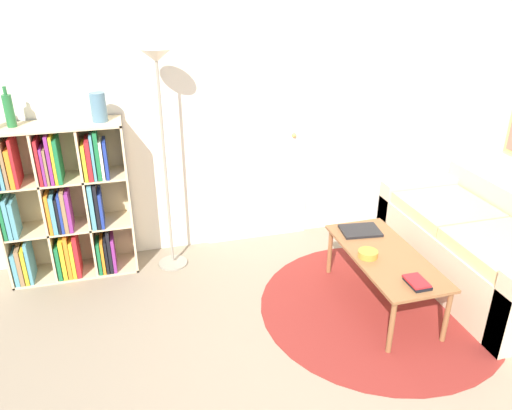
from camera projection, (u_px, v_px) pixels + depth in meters
wall_back at (229, 104)px, 4.22m from camera, size 7.37×0.11×2.60m
rug at (379, 306)px, 3.78m from camera, size 1.80×1.80×0.01m
bookshelf at (62, 204)px, 3.97m from camera, size 0.99×0.34×1.28m
floor_lamp at (159, 97)px, 3.73m from camera, size 0.25×0.25×1.81m
couch at (482, 250)px, 4.00m from camera, size 0.86×1.70×0.73m
coffee_table at (385, 259)px, 3.66m from camera, size 0.49×1.09×0.43m
laptop at (360, 231)px, 3.96m from camera, size 0.33×0.26×0.02m
bowl at (368, 254)px, 3.60m from camera, size 0.14×0.14×0.05m
book_stack_on_table at (417, 283)px, 3.28m from camera, size 0.13×0.18×0.03m
bottle_middle at (9, 110)px, 3.60m from camera, size 0.07×0.07×0.30m
vase_on_shelf at (98, 107)px, 3.74m from camera, size 0.12×0.12×0.22m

